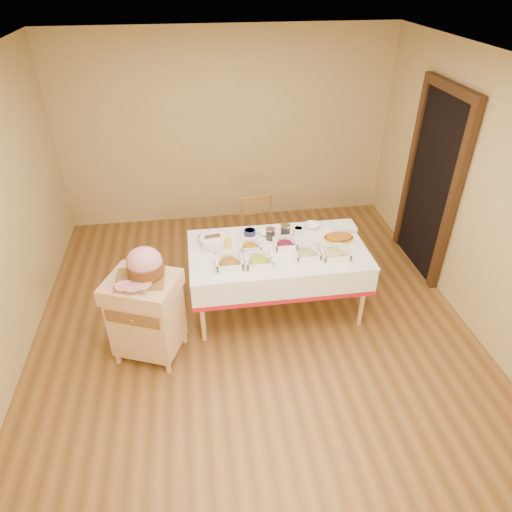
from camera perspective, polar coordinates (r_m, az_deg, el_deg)
The scene contains 23 objects.
room_shell at distance 4.11m, azimuth -0.42°, elevation 4.69°, with size 5.00×5.00×5.00m.
doorway at distance 5.66m, azimuth 21.15°, elevation 8.66°, with size 0.09×1.10×2.20m.
dining_table at distance 4.78m, azimuth 2.67°, elevation -0.71°, with size 1.82×1.02×0.76m.
butcher_cart at distance 4.40m, azimuth -13.58°, elevation -6.92°, with size 0.77×0.71×0.88m.
dining_chair at distance 5.51m, azimuth 0.49°, elevation 2.78°, with size 0.47×0.45×0.91m.
ham_on_board at distance 4.12m, azimuth -13.84°, elevation -1.17°, with size 0.45×0.43×0.30m.
serving_dish_a at distance 4.42m, azimuth -3.39°, elevation -0.81°, with size 0.27×0.26×0.11m.
serving_dish_b at distance 4.44m, azimuth 0.35°, elevation -0.58°, with size 0.26×0.26×0.11m.
serving_dish_c at distance 4.58m, azimuth 6.34°, elevation 0.30°, with size 0.24×0.24×0.10m.
serving_dish_d at distance 4.62m, azimuth 9.76°, elevation 0.34°, with size 0.27×0.27×0.10m.
serving_dish_e at distance 4.66m, azimuth -0.74°, elevation 1.22°, with size 0.22×0.21×0.10m.
serving_dish_f at distance 4.71m, azimuth 3.65°, elevation 1.52°, with size 0.24×0.23×0.11m.
small_bowl_left at distance 4.81m, azimuth -6.57°, elevation 2.14°, with size 0.13×0.13×0.06m.
small_bowl_mid at distance 4.91m, azimuth -0.78°, elevation 3.02°, with size 0.13×0.13×0.05m.
small_bowl_right at distance 4.97m, azimuth 5.32°, elevation 3.28°, with size 0.11×0.11×0.05m.
bowl_white_imported at distance 4.92m, azimuth 1.07°, elevation 2.91°, with size 0.14×0.14×0.03m, color white.
bowl_small_imported at distance 5.08m, azimuth 7.04°, elevation 3.80°, with size 0.16×0.16×0.05m, color white.
preserve_jar_left at distance 4.82m, azimuth 1.82°, elevation 2.71°, with size 0.10×0.10×0.13m.
preserve_jar_right at distance 4.87m, azimuth 3.68°, elevation 3.10°, with size 0.11×0.11×0.14m.
mustard_bottle at distance 4.66m, azimuth -3.43°, elevation 1.71°, with size 0.05×0.05×0.16m.
bread_basket at distance 4.73m, azimuth -5.44°, elevation 1.83°, with size 0.27×0.27×0.12m.
plate_stack at distance 5.09m, azimuth 10.96°, elevation 3.59°, with size 0.23×0.23×0.07m.
brass_platter at distance 4.91m, azimuth 10.29°, elevation 2.26°, with size 0.31×0.23×0.04m.
Camera 1 is at (-0.50, -3.57, 3.29)m, focal length 32.00 mm.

